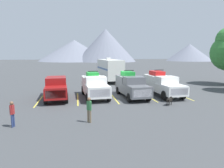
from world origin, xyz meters
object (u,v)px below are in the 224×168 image
Objects in this scene: pickup_truck_d at (162,84)px; dog at (170,100)px; pickup_truck_b at (94,85)px; camper_trailer_a at (110,69)px; person_b at (89,108)px; pickup_truck_a at (56,87)px; person_a at (12,112)px; pickup_truck_c at (131,85)px.

dog is (-1.05, -4.04, -0.72)m from pickup_truck_d.
pickup_truck_d is 7.65× the size of dog.
pickup_truck_b is 7.07m from pickup_truck_d.
camper_trailer_a is at bearing 100.65° from dog.
pickup_truck_b is at bearing 82.59° from person_b.
pickup_truck_b reaches higher than pickup_truck_a.
pickup_truck_a is 10.76m from pickup_truck_d.
pickup_truck_d is 0.75× the size of camper_trailer_a.
person_a is at bearing -163.95° from dog.
dog is at bearing -35.37° from pickup_truck_b.
pickup_truck_a is at bearing 177.00° from pickup_truck_c.
camper_trailer_a is (-0.41, 10.99, 0.75)m from pickup_truck_c.
camper_trailer_a reaches higher than person_a.
pickup_truck_c is 4.48m from dog.
person_b is (2.71, -7.42, -0.20)m from pickup_truck_a.
pickup_truck_d is at bearing 75.49° from dog.
pickup_truck_d reaches higher than dog.
person_b is at bearing -97.41° from pickup_truck_b.
pickup_truck_b is at bearing -107.26° from camper_trailer_a.
dog is (6.02, -4.27, -0.72)m from pickup_truck_b.
person_a is (-9.18, -7.06, -0.28)m from pickup_truck_c.
pickup_truck_d is 3.84× the size of person_a.
pickup_truck_d is 10.89m from person_b.
pickup_truck_a is 0.98× the size of pickup_truck_b.
pickup_truck_d reaches higher than pickup_truck_a.
person_b is (4.54, 0.03, 0.04)m from person_a.
pickup_truck_a is 7.18× the size of dog.
pickup_truck_a is 0.94× the size of pickup_truck_d.
pickup_truck_a reaches higher than dog.
camper_trailer_a is at bearing 56.80° from pickup_truck_a.
pickup_truck_a is at bearing 179.57° from pickup_truck_d.
dog is (2.77, -14.73, -1.47)m from camper_trailer_a.
pickup_truck_a is 0.70× the size of camper_trailer_a.
pickup_truck_c is 11.58m from person_a.
person_b is (-8.05, -7.34, -0.24)m from pickup_truck_d.
pickup_truck_c is 0.93× the size of pickup_truck_d.
person_a is 12.02m from dog.
pickup_truck_c is 8.43m from person_b.
pickup_truck_c reaches higher than dog.
pickup_truck_b is at bearing 2.28° from pickup_truck_a.
pickup_truck_d is 11.37m from camper_trailer_a.
pickup_truck_a is at bearing -123.20° from camper_trailer_a.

